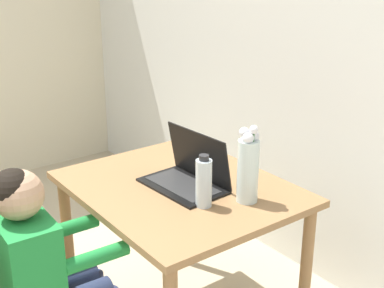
# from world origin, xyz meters

# --- Properties ---
(wall_back) EXTENTS (6.40, 0.05, 2.50)m
(wall_back) POSITION_xyz_m (0.00, 2.23, 1.25)
(wall_back) COLOR silver
(wall_back) RESTS_ON ground_plane
(dining_table) EXTENTS (0.94, 0.78, 0.73)m
(dining_table) POSITION_xyz_m (0.04, 1.37, 0.62)
(dining_table) COLOR olive
(dining_table) RESTS_ON ground_plane
(person_seated) EXTENTS (0.32, 0.43, 0.98)m
(person_seated) POSITION_xyz_m (0.06, 0.74, 0.61)
(person_seated) COLOR #1E8438
(person_seated) RESTS_ON ground_plane
(laptop) EXTENTS (0.37, 0.25, 0.23)m
(laptop) POSITION_xyz_m (0.06, 1.40, 0.78)
(laptop) COLOR black
(laptop) RESTS_ON dining_table
(flower_vase) EXTENTS (0.08, 0.09, 0.32)m
(flower_vase) POSITION_xyz_m (0.32, 1.49, 0.88)
(flower_vase) COLOR silver
(flower_vase) RESTS_ON dining_table
(water_bottle) EXTENTS (0.06, 0.06, 0.21)m
(water_bottle) POSITION_xyz_m (0.25, 1.33, 0.82)
(water_bottle) COLOR silver
(water_bottle) RESTS_ON dining_table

